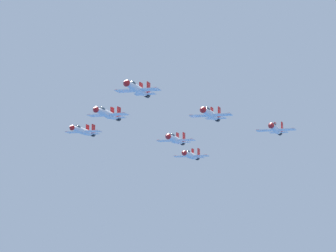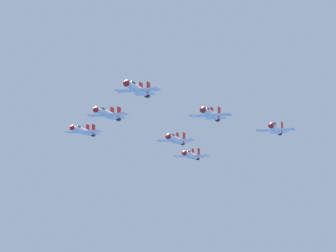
{
  "view_description": "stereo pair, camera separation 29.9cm",
  "coord_description": "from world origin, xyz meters",
  "px_view_note": "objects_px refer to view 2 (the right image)",
  "views": [
    {
      "loc": [
        -157.6,
        114.48,
        139.34
      ],
      "look_at": [
        11.71,
        -16.25,
        170.79
      ],
      "focal_mm": 82.22,
      "sensor_mm": 36.0,
      "label": 1
    },
    {
      "loc": [
        -157.78,
        114.24,
        139.34
      ],
      "look_at": [
        11.71,
        -16.25,
        170.79
      ],
      "focal_mm": 82.22,
      "sensor_mm": 36.0,
      "label": 2
    }
  ],
  "objects_px": {
    "jet_slot_rear": "(175,139)",
    "jet_right_wingman": "(107,114)",
    "jet_right_outer": "(82,131)",
    "jet_left_outer": "(275,129)",
    "jet_lead": "(137,89)",
    "jet_left_wingman": "(210,114)",
    "jet_trailing": "(191,155)"
  },
  "relations": [
    {
      "from": "jet_right_wingman",
      "to": "jet_slot_rear",
      "type": "distance_m",
      "value": 23.21
    },
    {
      "from": "jet_slot_rear",
      "to": "jet_right_wingman",
      "type": "bearing_deg",
      "value": -41.32
    },
    {
      "from": "jet_left_wingman",
      "to": "jet_right_wingman",
      "type": "relative_size",
      "value": 0.99
    },
    {
      "from": "jet_left_wingman",
      "to": "jet_slot_rear",
      "type": "distance_m",
      "value": 22.9
    },
    {
      "from": "jet_lead",
      "to": "jet_right_wingman",
      "type": "xyz_separation_m",
      "value": [
        21.86,
        -5.47,
        -2.92
      ]
    },
    {
      "from": "jet_right_wingman",
      "to": "jet_left_outer",
      "type": "relative_size",
      "value": 1.04
    },
    {
      "from": "jet_slot_rear",
      "to": "jet_right_outer",
      "type": "bearing_deg",
      "value": -90.96
    },
    {
      "from": "jet_left_wingman",
      "to": "jet_trailing",
      "type": "bearing_deg",
      "value": -157.05
    },
    {
      "from": "jet_lead",
      "to": "jet_left_wingman",
      "type": "distance_m",
      "value": 22.96
    },
    {
      "from": "jet_trailing",
      "to": "jet_left_outer",
      "type": "bearing_deg",
      "value": 59.57
    },
    {
      "from": "jet_trailing",
      "to": "jet_slot_rear",
      "type": "bearing_deg",
      "value": 0.04
    },
    {
      "from": "jet_left_outer",
      "to": "jet_lead",
      "type": "bearing_deg",
      "value": -40.45
    },
    {
      "from": "jet_trailing",
      "to": "jet_right_outer",
      "type": "bearing_deg",
      "value": -59.5
    },
    {
      "from": "jet_trailing",
      "to": "jet_right_wingman",
      "type": "bearing_deg",
      "value": -22.99
    },
    {
      "from": "jet_right_outer",
      "to": "jet_slot_rear",
      "type": "relative_size",
      "value": 1.0
    },
    {
      "from": "jet_lead",
      "to": "jet_right_wingman",
      "type": "height_order",
      "value": "jet_lead"
    },
    {
      "from": "jet_right_wingman",
      "to": "jet_left_outer",
      "type": "xyz_separation_m",
      "value": [
        -25.6,
        -39.44,
        -3.69
      ]
    },
    {
      "from": "jet_lead",
      "to": "jet_trailing",
      "type": "relative_size",
      "value": 1.03
    },
    {
      "from": "jet_lead",
      "to": "jet_right_outer",
      "type": "xyz_separation_m",
      "value": [
        43.72,
        -10.93,
        -4.77
      ]
    },
    {
      "from": "jet_left_outer",
      "to": "jet_right_outer",
      "type": "bearing_deg",
      "value": -90.09
    },
    {
      "from": "jet_left_outer",
      "to": "jet_right_outer",
      "type": "distance_m",
      "value": 58.4
    },
    {
      "from": "jet_right_wingman",
      "to": "jet_trailing",
      "type": "relative_size",
      "value": 1.05
    },
    {
      "from": "jet_lead",
      "to": "jet_trailing",
      "type": "bearing_deg",
      "value": 179.56
    },
    {
      "from": "jet_left_wingman",
      "to": "jet_right_wingman",
      "type": "bearing_deg",
      "value": -90.08
    },
    {
      "from": "jet_left_wingman",
      "to": "jet_left_outer",
      "type": "bearing_deg",
      "value": 139.56
    },
    {
      "from": "jet_lead",
      "to": "jet_trailing",
      "type": "distance_m",
      "value": 52.73
    },
    {
      "from": "jet_lead",
      "to": "jet_left_outer",
      "type": "relative_size",
      "value": 1.03
    },
    {
      "from": "jet_lead",
      "to": "jet_right_wingman",
      "type": "relative_size",
      "value": 0.99
    },
    {
      "from": "jet_trailing",
      "to": "jet_left_wingman",
      "type": "bearing_deg",
      "value": 23.06
    },
    {
      "from": "jet_slot_rear",
      "to": "jet_trailing",
      "type": "distance_m",
      "value": 17.4
    },
    {
      "from": "jet_slot_rear",
      "to": "jet_left_wingman",
      "type": "bearing_deg",
      "value": 39.4
    },
    {
      "from": "jet_left_wingman",
      "to": "jet_right_wingman",
      "type": "distance_m",
      "value": 29.22
    }
  ]
}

